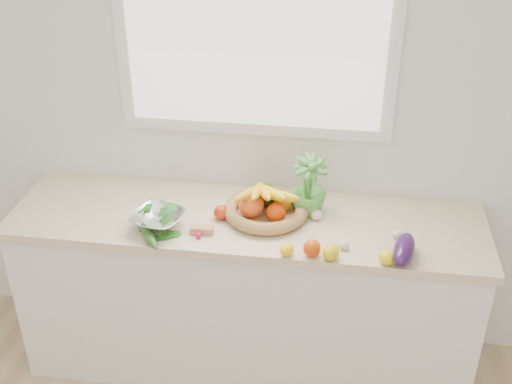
# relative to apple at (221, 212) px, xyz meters

# --- Properties ---
(back_wall) EXTENTS (4.50, 0.02, 2.70)m
(back_wall) POSITION_rel_apple_xyz_m (0.11, 0.34, 0.41)
(back_wall) COLOR white
(back_wall) RESTS_ON ground
(counter_cabinet) EXTENTS (2.20, 0.58, 0.86)m
(counter_cabinet) POSITION_rel_apple_xyz_m (0.11, 0.04, -0.51)
(counter_cabinet) COLOR silver
(counter_cabinet) RESTS_ON ground
(countertop) EXTENTS (2.24, 0.62, 0.04)m
(countertop) POSITION_rel_apple_xyz_m (0.11, 0.04, -0.06)
(countertop) COLOR beige
(countertop) RESTS_ON counter_cabinet
(window_frame) EXTENTS (1.30, 0.03, 1.10)m
(window_frame) POSITION_rel_apple_xyz_m (0.11, 0.32, 0.81)
(window_frame) COLOR white
(window_frame) RESTS_ON back_wall
(window_pane) EXTENTS (1.18, 0.01, 0.98)m
(window_pane) POSITION_rel_apple_xyz_m (0.11, 0.30, 0.81)
(window_pane) COLOR white
(window_pane) RESTS_ON window_frame
(orange_loose) EXTENTS (0.09, 0.09, 0.08)m
(orange_loose) POSITION_rel_apple_xyz_m (0.44, -0.23, 0.00)
(orange_loose) COLOR #E13D07
(orange_loose) RESTS_ON countertop
(lemon_a) EXTENTS (0.09, 0.10, 0.07)m
(lemon_a) POSITION_rel_apple_xyz_m (0.52, -0.24, -0.00)
(lemon_a) COLOR #D7C40B
(lemon_a) RESTS_ON countertop
(lemon_b) EXTENTS (0.09, 0.09, 0.06)m
(lemon_b) POSITION_rel_apple_xyz_m (0.33, -0.24, -0.01)
(lemon_b) COLOR yellow
(lemon_b) RESTS_ON countertop
(lemon_c) EXTENTS (0.09, 0.10, 0.06)m
(lemon_c) POSITION_rel_apple_xyz_m (0.75, -0.24, -0.00)
(lemon_c) COLOR yellow
(lemon_c) RESTS_ON countertop
(apple) EXTENTS (0.08, 0.08, 0.07)m
(apple) POSITION_rel_apple_xyz_m (0.00, 0.00, 0.00)
(apple) COLOR #B12B0E
(apple) RESTS_ON countertop
(ginger) EXTENTS (0.11, 0.05, 0.03)m
(ginger) POSITION_rel_apple_xyz_m (-0.06, -0.13, -0.02)
(ginger) COLOR tan
(ginger) RESTS_ON countertop
(garlic_a) EXTENTS (0.06, 0.06, 0.04)m
(garlic_a) POSITION_rel_apple_xyz_m (0.81, -0.04, -0.02)
(garlic_a) COLOR beige
(garlic_a) RESTS_ON countertop
(garlic_b) EXTENTS (0.06, 0.06, 0.05)m
(garlic_b) POSITION_rel_apple_xyz_m (0.44, 0.06, -0.01)
(garlic_b) COLOR white
(garlic_b) RESTS_ON countertop
(garlic_c) EXTENTS (0.05, 0.05, 0.04)m
(garlic_c) POSITION_rel_apple_xyz_m (0.57, -0.16, -0.02)
(garlic_c) COLOR white
(garlic_c) RESTS_ON countertop
(eggplant) EXTENTS (0.13, 0.25, 0.09)m
(eggplant) POSITION_rel_apple_xyz_m (0.83, -0.20, 0.01)
(eggplant) COLOR #2B103C
(eggplant) RESTS_ON countertop
(cucumber) EXTENTS (0.17, 0.22, 0.04)m
(cucumber) POSITION_rel_apple_xyz_m (-0.29, -0.21, -0.01)
(cucumber) COLOR #245519
(cucumber) RESTS_ON countertop
(radish) EXTENTS (0.04, 0.04, 0.03)m
(radish) POSITION_rel_apple_xyz_m (-0.07, -0.17, -0.02)
(radish) COLOR red
(radish) RESTS_ON countertop
(potted_herb) EXTENTS (0.21, 0.21, 0.31)m
(potted_herb) POSITION_rel_apple_xyz_m (0.39, 0.13, 0.10)
(potted_herb) COLOR #4A9937
(potted_herb) RESTS_ON countertop
(fruit_basket) EXTENTS (0.50, 0.50, 0.19)m
(fruit_basket) POSITION_rel_apple_xyz_m (0.20, 0.06, 0.02)
(fruit_basket) COLOR #B57D50
(fruit_basket) RESTS_ON countertop
(colander_with_spinach) EXTENTS (0.28, 0.28, 0.12)m
(colander_with_spinach) POSITION_rel_apple_xyz_m (-0.27, -0.12, 0.03)
(colander_with_spinach) COLOR silver
(colander_with_spinach) RESTS_ON countertop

